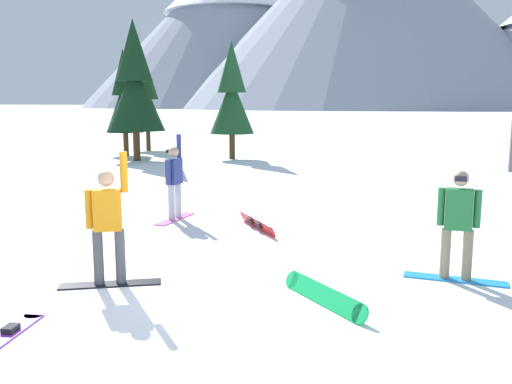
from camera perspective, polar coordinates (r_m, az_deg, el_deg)
ground_plane at (r=7.79m, az=-6.40°, el=-11.26°), size 800.00×800.00×0.00m
snowboarder_foreground at (r=8.44m, az=-15.14°, el=-3.15°), size 1.45×0.98×2.02m
snowboarder_midground at (r=8.93m, az=20.27°, el=-3.06°), size 1.54×0.31×1.72m
snowboarder_background at (r=12.90m, az=-8.49°, el=1.25°), size 0.31×1.49×1.99m
loose_snowboard_near_right at (r=11.90m, az=0.03°, el=-3.27°), size 1.37×1.52×0.26m
loose_snowboard_far_spare at (r=7.68m, az=7.06°, el=-10.55°), size 1.46×1.29×0.25m
pine_tree_short at (r=26.46m, az=-2.53°, el=10.00°), size 2.11×2.11×5.57m
pine_tree_twin at (r=29.09m, az=-13.53°, el=9.48°), size 1.91×1.91×5.37m
pine_tree_young at (r=26.31m, az=-12.51°, el=10.87°), size 2.57×2.57×6.47m
pine_tree_slender at (r=31.68m, az=-11.25°, el=9.21°), size 1.94×1.94×5.05m
peak_north_spur at (r=279.70m, az=-2.66°, el=16.81°), size 143.79×143.79×74.80m
peak_central_summit at (r=246.75m, az=11.61°, el=18.70°), size 162.50×162.50×83.42m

